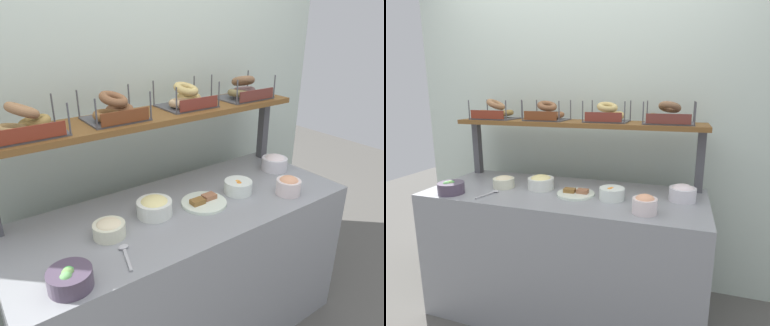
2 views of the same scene
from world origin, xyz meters
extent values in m
cube|color=silver|center=(0.00, 0.55, 1.20)|extent=(2.96, 0.06, 2.40)
cube|color=gray|center=(0.00, 0.00, 0.42)|extent=(1.76, 0.70, 0.85)
cube|color=#4C4C51|center=(0.82, 0.27, 1.05)|extent=(0.05, 0.05, 0.40)
cube|color=brown|center=(0.00, 0.27, 1.26)|extent=(1.72, 0.32, 0.03)
cylinder|color=white|center=(0.72, 0.07, 0.89)|extent=(0.16, 0.16, 0.08)
ellipsoid|color=white|center=(0.72, 0.07, 0.92)|extent=(0.12, 0.12, 0.05)
cylinder|color=white|center=(-0.16, 0.02, 0.89)|extent=(0.17, 0.17, 0.07)
ellipsoid|color=#F9EB97|center=(-0.16, 0.02, 0.92)|extent=(0.13, 0.13, 0.05)
cylinder|color=white|center=(0.33, -0.04, 0.89)|extent=(0.15, 0.15, 0.07)
sphere|color=#F89B3F|center=(0.32, -0.04, 0.91)|extent=(0.03, 0.03, 0.03)
sphere|color=#F9A139|center=(0.32, -0.04, 0.91)|extent=(0.03, 0.03, 0.03)
sphere|color=orange|center=(0.31, -0.06, 0.91)|extent=(0.03, 0.03, 0.03)
cylinder|color=silver|center=(-0.42, -0.03, 0.88)|extent=(0.14, 0.14, 0.06)
ellipsoid|color=beige|center=(-0.42, -0.03, 0.91)|extent=(0.11, 0.11, 0.04)
cylinder|color=silver|center=(0.54, -0.21, 0.89)|extent=(0.13, 0.13, 0.08)
ellipsoid|color=#F1A77C|center=(0.54, -0.21, 0.92)|extent=(0.10, 0.10, 0.06)
cylinder|color=#4F4155|center=(-0.66, -0.25, 0.89)|extent=(0.16, 0.16, 0.07)
sphere|color=#67AC5F|center=(-0.68, -0.27, 0.91)|extent=(0.05, 0.05, 0.05)
sphere|color=#54AC50|center=(-0.65, -0.24, 0.91)|extent=(0.03, 0.03, 0.03)
sphere|color=#4AB251|center=(-0.66, -0.24, 0.91)|extent=(0.04, 0.04, 0.04)
sphere|color=#68984E|center=(-0.67, -0.25, 0.91)|extent=(0.05, 0.05, 0.05)
cylinder|color=white|center=(0.10, -0.03, 0.86)|extent=(0.23, 0.23, 0.01)
cube|color=brown|center=(0.06, -0.03, 0.88)|extent=(0.07, 0.05, 0.02)
cube|color=#A26846|center=(0.14, -0.02, 0.88)|extent=(0.07, 0.05, 0.02)
cube|color=#B7B7BC|center=(-0.43, -0.23, 0.86)|extent=(0.05, 0.14, 0.01)
ellipsoid|color=#B7B7BC|center=(-0.41, -0.14, 0.86)|extent=(0.04, 0.03, 0.01)
cube|color=#4C4C51|center=(-0.63, 0.26, 1.28)|extent=(0.31, 0.24, 0.01)
cylinder|color=#4C4C51|center=(-0.48, 0.15, 1.35)|extent=(0.01, 0.01, 0.14)
cylinder|color=#4C4C51|center=(-0.48, 0.38, 1.35)|extent=(0.01, 0.01, 0.14)
cube|color=maroon|center=(-0.63, 0.14, 1.32)|extent=(0.27, 0.01, 0.06)
torus|color=#A37F4B|center=(-0.68, 0.23, 1.32)|extent=(0.16, 0.16, 0.06)
torus|color=olive|center=(-0.58, 0.30, 1.32)|extent=(0.17, 0.16, 0.06)
torus|color=#9E6F49|center=(-0.63, 0.26, 1.39)|extent=(0.16, 0.16, 0.09)
cube|color=#4C4C51|center=(-0.22, 0.27, 1.28)|extent=(0.28, 0.24, 0.01)
cylinder|color=#4C4C51|center=(-0.35, 0.16, 1.35)|extent=(0.01, 0.01, 0.14)
cylinder|color=#4C4C51|center=(-0.08, 0.16, 1.35)|extent=(0.01, 0.01, 0.14)
cylinder|color=#4C4C51|center=(-0.35, 0.39, 1.35)|extent=(0.01, 0.01, 0.14)
cylinder|color=#4C4C51|center=(-0.08, 0.39, 1.35)|extent=(0.01, 0.01, 0.14)
cube|color=brown|center=(-0.22, 0.15, 1.32)|extent=(0.24, 0.01, 0.06)
torus|color=brown|center=(-0.27, 0.24, 1.31)|extent=(0.19, 0.19, 0.05)
torus|color=brown|center=(-0.18, 0.31, 1.31)|extent=(0.20, 0.20, 0.05)
torus|color=brown|center=(-0.22, 0.27, 1.38)|extent=(0.20, 0.20, 0.08)
cube|color=#4C4C51|center=(0.21, 0.29, 1.28)|extent=(0.29, 0.24, 0.01)
cylinder|color=#4C4C51|center=(0.07, 0.17, 1.35)|extent=(0.01, 0.01, 0.14)
cylinder|color=#4C4C51|center=(0.35, 0.17, 1.35)|extent=(0.01, 0.01, 0.14)
cylinder|color=#4C4C51|center=(0.07, 0.40, 1.35)|extent=(0.01, 0.01, 0.14)
cylinder|color=#4C4C51|center=(0.35, 0.40, 1.35)|extent=(0.01, 0.01, 0.14)
cube|color=maroon|center=(0.21, 0.17, 1.32)|extent=(0.24, 0.01, 0.06)
torus|color=tan|center=(0.16, 0.26, 1.31)|extent=(0.18, 0.18, 0.05)
torus|color=tan|center=(0.25, 0.33, 1.32)|extent=(0.18, 0.18, 0.06)
torus|color=tan|center=(0.21, 0.29, 1.38)|extent=(0.20, 0.20, 0.08)
cube|color=#4C4C51|center=(0.61, 0.27, 1.28)|extent=(0.31, 0.24, 0.01)
cylinder|color=#4C4C51|center=(0.47, 0.15, 1.35)|extent=(0.01, 0.01, 0.14)
cylinder|color=#4C4C51|center=(0.76, 0.15, 1.35)|extent=(0.01, 0.01, 0.14)
cylinder|color=#4C4C51|center=(0.47, 0.38, 1.35)|extent=(0.01, 0.01, 0.14)
cylinder|color=#4C4C51|center=(0.76, 0.38, 1.35)|extent=(0.01, 0.01, 0.14)
cube|color=brown|center=(0.61, 0.15, 1.32)|extent=(0.26, 0.01, 0.06)
torus|color=olive|center=(0.56, 0.24, 1.32)|extent=(0.18, 0.17, 0.06)
torus|color=#7D5B58|center=(0.66, 0.31, 1.31)|extent=(0.18, 0.18, 0.05)
torus|color=#876042|center=(0.61, 0.27, 1.38)|extent=(0.18, 0.19, 0.09)
camera|label=1|loc=(-0.91, -1.33, 1.76)|focal=33.88mm
camera|label=2|loc=(0.69, -1.81, 1.47)|focal=29.60mm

